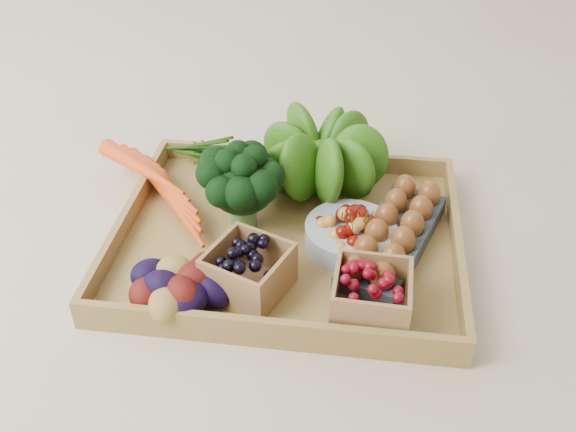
# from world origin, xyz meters

# --- Properties ---
(ground) EXTENTS (4.00, 4.00, 0.00)m
(ground) POSITION_xyz_m (0.00, 0.00, 0.00)
(ground) COLOR beige
(ground) RESTS_ON ground
(tray) EXTENTS (0.55, 0.45, 0.01)m
(tray) POSITION_xyz_m (0.00, 0.00, 0.01)
(tray) COLOR olive
(tray) RESTS_ON ground
(carrots) EXTENTS (0.23, 0.16, 0.05)m
(carrots) POSITION_xyz_m (-0.21, 0.06, 0.04)
(carrots) COLOR #F14813
(carrots) RESTS_ON tray
(lettuce) EXTENTS (0.16, 0.16, 0.16)m
(lettuce) POSITION_xyz_m (0.04, 0.15, 0.09)
(lettuce) COLOR #1C490B
(lettuce) RESTS_ON tray
(broccoli) EXTENTS (0.14, 0.14, 0.11)m
(broccoli) POSITION_xyz_m (-0.08, 0.02, 0.07)
(broccoli) COLOR black
(broccoli) RESTS_ON tray
(cherry_bowl) EXTENTS (0.15, 0.15, 0.04)m
(cherry_bowl) POSITION_xyz_m (0.10, -0.00, 0.03)
(cherry_bowl) COLOR #8C9EA5
(cherry_bowl) RESTS_ON tray
(egg_carton) EXTENTS (0.18, 0.29, 0.03)m
(egg_carton) POSITION_xyz_m (0.17, -0.01, 0.03)
(egg_carton) COLOR #3A4349
(egg_carton) RESTS_ON tray
(potatoes) EXTENTS (0.15, 0.15, 0.08)m
(potatoes) POSITION_xyz_m (-0.14, -0.17, 0.06)
(potatoes) COLOR #450D0B
(potatoes) RESTS_ON tray
(punnet_blackberry) EXTENTS (0.14, 0.14, 0.07)m
(punnet_blackberry) POSITION_xyz_m (-0.04, -0.13, 0.05)
(punnet_blackberry) COLOR black
(punnet_blackberry) RESTS_ON tray
(punnet_raspberry) EXTENTS (0.11, 0.11, 0.07)m
(punnet_raspberry) POSITION_xyz_m (0.14, -0.16, 0.05)
(punnet_raspberry) COLOR #650410
(punnet_raspberry) RESTS_ON tray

